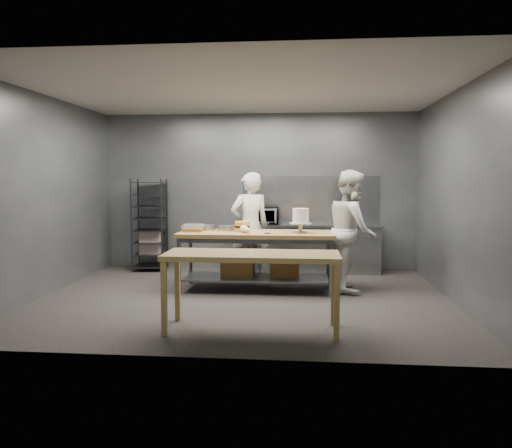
{
  "coord_description": "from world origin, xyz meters",
  "views": [
    {
      "loc": [
        0.86,
        -7.17,
        1.74
      ],
      "look_at": [
        0.14,
        0.47,
        1.05
      ],
      "focal_mm": 35.0,
      "sensor_mm": 36.0,
      "label": 1
    }
  ],
  "objects_px": {
    "speed_rack": "(150,226)",
    "layer_cake": "(242,227)",
    "chef_right": "(352,230)",
    "frosted_cake_stand": "(301,218)",
    "work_table": "(257,254)",
    "near_counter": "(252,260)",
    "chef_behind": "(250,227)",
    "microwave": "(264,216)"
  },
  "relations": [
    {
      "from": "speed_rack",
      "to": "layer_cake",
      "type": "relative_size",
      "value": 7.33
    },
    {
      "from": "chef_right",
      "to": "frosted_cake_stand",
      "type": "relative_size",
      "value": 5.02
    },
    {
      "from": "work_table",
      "to": "chef_right",
      "type": "bearing_deg",
      "value": 5.56
    },
    {
      "from": "near_counter",
      "to": "frosted_cake_stand",
      "type": "xyz_separation_m",
      "value": [
        0.55,
        2.02,
        0.34
      ]
    },
    {
      "from": "work_table",
      "to": "speed_rack",
      "type": "bearing_deg",
      "value": 144.79
    },
    {
      "from": "work_table",
      "to": "near_counter",
      "type": "xyz_separation_m",
      "value": [
        0.14,
        -2.1,
        0.24
      ]
    },
    {
      "from": "layer_cake",
      "to": "chef_behind",
      "type": "bearing_deg",
      "value": 86.19
    },
    {
      "from": "chef_behind",
      "to": "layer_cake",
      "type": "xyz_separation_m",
      "value": [
        -0.05,
        -0.69,
        0.07
      ]
    },
    {
      "from": "frosted_cake_stand",
      "to": "work_table",
      "type": "bearing_deg",
      "value": 173.34
    },
    {
      "from": "speed_rack",
      "to": "chef_behind",
      "type": "relative_size",
      "value": 0.94
    },
    {
      "from": "near_counter",
      "to": "frosted_cake_stand",
      "type": "bearing_deg",
      "value": 74.85
    },
    {
      "from": "chef_right",
      "to": "layer_cake",
      "type": "relative_size",
      "value": 7.9
    },
    {
      "from": "frosted_cake_stand",
      "to": "layer_cake",
      "type": "height_order",
      "value": "frosted_cake_stand"
    },
    {
      "from": "chef_behind",
      "to": "microwave",
      "type": "bearing_deg",
      "value": -124.79
    },
    {
      "from": "speed_rack",
      "to": "microwave",
      "type": "xyz_separation_m",
      "value": [
        2.18,
        0.08,
        0.19
      ]
    },
    {
      "from": "work_table",
      "to": "layer_cake",
      "type": "height_order",
      "value": "layer_cake"
    },
    {
      "from": "near_counter",
      "to": "speed_rack",
      "type": "relative_size",
      "value": 1.14
    },
    {
      "from": "work_table",
      "to": "speed_rack",
      "type": "height_order",
      "value": "speed_rack"
    },
    {
      "from": "work_table",
      "to": "chef_behind",
      "type": "height_order",
      "value": "chef_behind"
    },
    {
      "from": "speed_rack",
      "to": "layer_cake",
      "type": "xyz_separation_m",
      "value": [
        1.98,
        -1.54,
        0.14
      ]
    },
    {
      "from": "chef_behind",
      "to": "frosted_cake_stand",
      "type": "distance_m",
      "value": 1.19
    },
    {
      "from": "chef_behind",
      "to": "frosted_cake_stand",
      "type": "height_order",
      "value": "chef_behind"
    },
    {
      "from": "work_table",
      "to": "chef_right",
      "type": "height_order",
      "value": "chef_right"
    },
    {
      "from": "chef_behind",
      "to": "chef_right",
      "type": "relative_size",
      "value": 0.99
    },
    {
      "from": "chef_right",
      "to": "frosted_cake_stand",
      "type": "height_order",
      "value": "chef_right"
    },
    {
      "from": "work_table",
      "to": "speed_rack",
      "type": "distance_m",
      "value": 2.71
    },
    {
      "from": "chef_behind",
      "to": "frosted_cake_stand",
      "type": "bearing_deg",
      "value": 112.77
    },
    {
      "from": "near_counter",
      "to": "chef_behind",
      "type": "xyz_separation_m",
      "value": [
        -0.32,
        2.81,
        0.12
      ]
    },
    {
      "from": "chef_right",
      "to": "layer_cake",
      "type": "height_order",
      "value": "chef_right"
    },
    {
      "from": "microwave",
      "to": "chef_behind",
      "type": "bearing_deg",
      "value": -99.98
    },
    {
      "from": "frosted_cake_stand",
      "to": "layer_cake",
      "type": "distance_m",
      "value": 0.93
    },
    {
      "from": "near_counter",
      "to": "frosted_cake_stand",
      "type": "height_order",
      "value": "frosted_cake_stand"
    },
    {
      "from": "microwave",
      "to": "frosted_cake_stand",
      "type": "relative_size",
      "value": 1.44
    },
    {
      "from": "near_counter",
      "to": "chef_right",
      "type": "distance_m",
      "value": 2.61
    },
    {
      "from": "chef_right",
      "to": "layer_cake",
      "type": "xyz_separation_m",
      "value": [
        -1.71,
        -0.13,
        0.06
      ]
    },
    {
      "from": "frosted_cake_stand",
      "to": "speed_rack",
      "type": "bearing_deg",
      "value": 150.46
    },
    {
      "from": "layer_cake",
      "to": "speed_rack",
      "type": "bearing_deg",
      "value": 142.08
    },
    {
      "from": "frosted_cake_stand",
      "to": "layer_cake",
      "type": "bearing_deg",
      "value": 173.92
    },
    {
      "from": "work_table",
      "to": "chef_right",
      "type": "xyz_separation_m",
      "value": [
        1.48,
        0.14,
        0.37
      ]
    },
    {
      "from": "frosted_cake_stand",
      "to": "layer_cake",
      "type": "relative_size",
      "value": 1.58
    },
    {
      "from": "microwave",
      "to": "layer_cake",
      "type": "relative_size",
      "value": 2.27
    },
    {
      "from": "near_counter",
      "to": "microwave",
      "type": "xyz_separation_m",
      "value": [
        -0.16,
        3.73,
        0.24
      ]
    }
  ]
}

